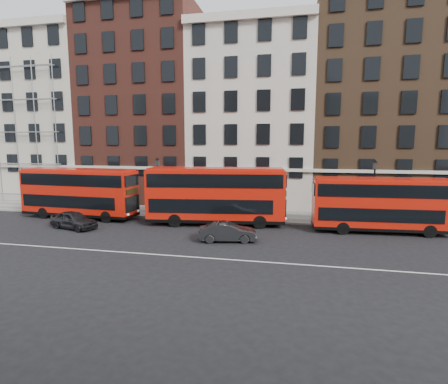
% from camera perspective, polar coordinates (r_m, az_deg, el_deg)
% --- Properties ---
extents(ground, '(120.00, 120.00, 0.00)m').
position_cam_1_polar(ground, '(22.95, -1.12, -9.19)').
color(ground, black).
rests_on(ground, ground).
extents(pavement, '(80.00, 5.00, 0.15)m').
position_cam_1_polar(pavement, '(32.93, 3.03, -3.78)').
color(pavement, slate).
rests_on(pavement, ground).
extents(kerb, '(80.00, 0.30, 0.16)m').
position_cam_1_polar(kerb, '(30.51, 2.30, -4.70)').
color(kerb, gray).
rests_on(kerb, ground).
extents(road_centre_line, '(70.00, 0.12, 0.01)m').
position_cam_1_polar(road_centre_line, '(21.10, -2.38, -10.74)').
color(road_centre_line, white).
rests_on(road_centre_line, ground).
extents(building_terrace, '(64.00, 11.95, 22.00)m').
position_cam_1_polar(building_terrace, '(39.74, 4.40, 12.95)').
color(building_terrace, '#BBB6A2').
rests_on(building_terrace, ground).
extents(bus_a, '(10.83, 3.18, 4.50)m').
position_cam_1_polar(bus_a, '(34.28, -22.58, 0.05)').
color(bus_a, red).
rests_on(bus_a, ground).
extents(bus_b, '(11.60, 4.14, 4.77)m').
position_cam_1_polar(bus_b, '(29.02, -1.43, -0.38)').
color(bus_b, red).
rests_on(bus_b, ground).
extents(bus_c, '(10.06, 2.97, 4.18)m').
position_cam_1_polar(bus_c, '(28.95, 24.08, -1.74)').
color(bus_c, red).
rests_on(bus_c, ground).
extents(car_rear, '(4.42, 2.70, 1.41)m').
position_cam_1_polar(car_rear, '(30.42, -23.34, -4.20)').
color(car_rear, black).
rests_on(car_rear, ground).
extents(car_front, '(4.22, 2.18, 1.33)m').
position_cam_1_polar(car_front, '(24.36, 0.60, -6.55)').
color(car_front, '#242527').
rests_on(car_front, ground).
extents(lamp_post_left, '(0.44, 0.44, 5.33)m').
position_cam_1_polar(lamp_post_left, '(33.08, -10.73, 1.42)').
color(lamp_post_left, black).
rests_on(lamp_post_left, pavement).
extents(lamp_post_right, '(0.44, 0.44, 5.33)m').
position_cam_1_polar(lamp_post_right, '(30.68, 23.25, 0.40)').
color(lamp_post_right, black).
rests_on(lamp_post_right, pavement).
extents(iron_railings, '(6.60, 0.06, 1.00)m').
position_cam_1_polar(iron_railings, '(34.96, 3.60, -2.13)').
color(iron_railings, black).
rests_on(iron_railings, pavement).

